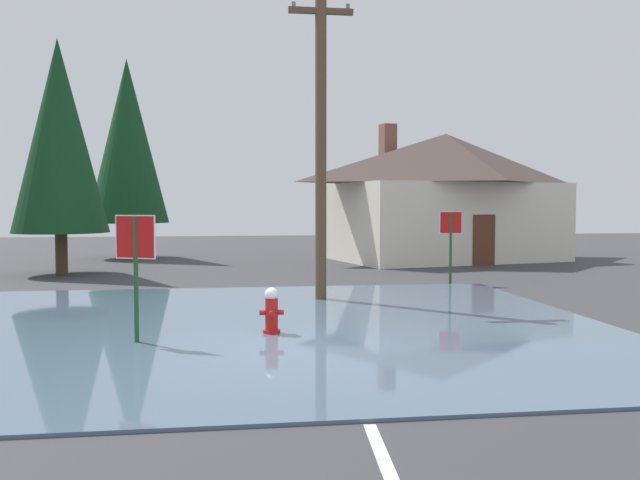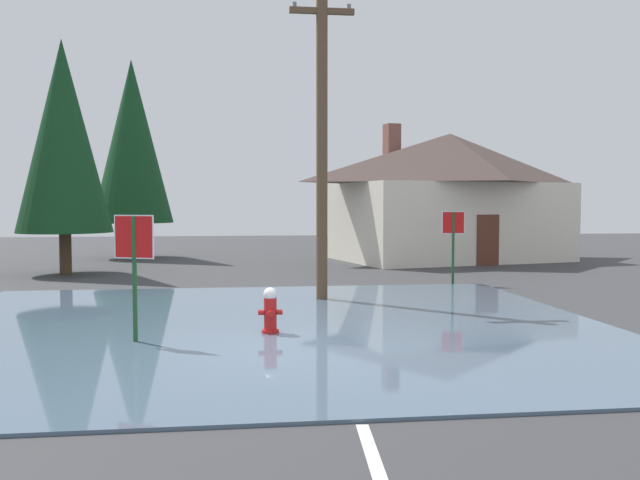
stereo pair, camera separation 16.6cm
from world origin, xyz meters
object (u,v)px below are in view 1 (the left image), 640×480
Objects in this scene: stop_sign_near at (136,252)px; stop_sign_far at (451,233)px; house at (445,195)px; pine_tree_short_left at (59,136)px; utility_pole at (321,138)px; pine_tree_tall_left at (128,141)px; fire_hydrant at (272,312)px.

stop_sign_near is 1.02× the size of stop_sign_far.
stop_sign_far is at bearing -107.42° from house.
pine_tree_short_left is at bearing 160.02° from stop_sign_far.
utility_pole is 0.88× the size of pine_tree_tall_left.
fire_hydrant is at bearing -61.14° from pine_tree_short_left.
pine_tree_tall_left is at bearing 134.24° from stop_sign_far.
pine_tree_short_left is (-6.42, 11.64, 4.28)m from fire_hydrant.
house is at bearing 72.58° from stop_sign_far.
house is at bearing 56.01° from stop_sign_near.
pine_tree_tall_left is at bearing 115.04° from utility_pole.
stop_sign_far reaches higher than fire_hydrant.
house is at bearing 58.40° from utility_pole.
stop_sign_far is at bearing 42.87° from stop_sign_near.
fire_hydrant is 13.97m from pine_tree_short_left.
pine_tree_short_left is at bearing -100.84° from pine_tree_tall_left.
pine_tree_short_left is at bearing -164.74° from house.
pine_tree_short_left reaches higher than stop_sign_near.
pine_tree_short_left is (-1.31, -6.82, -0.46)m from pine_tree_tall_left.
stop_sign_far is 16.17m from pine_tree_tall_left.
stop_sign_near is at bearing -129.23° from utility_pole.
stop_sign_far is 9.06m from house.
pine_tree_tall_left reaches higher than fire_hydrant.
stop_sign_far is (8.24, 7.65, -0.05)m from stop_sign_near.
fire_hydrant is at bearing -129.38° from stop_sign_far.
house is 1.36× the size of pine_tree_short_left.
stop_sign_near is at bearing -71.50° from pine_tree_short_left.
pine_tree_tall_left is 6.96m from pine_tree_short_left.
house is at bearing 15.26° from pine_tree_short_left.
house reaches higher than stop_sign_far.
stop_sign_far is 0.27× the size of pine_tree_short_left.
fire_hydrant is 5.79m from utility_pole.
stop_sign_near is 2.51× the size of fire_hydrant.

